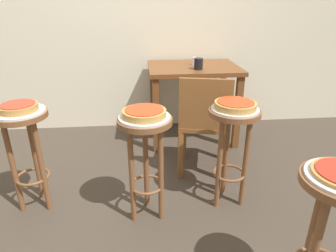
# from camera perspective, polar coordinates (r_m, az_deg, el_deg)

# --- Properties ---
(ground_plane) EXTENTS (6.00, 6.00, 0.00)m
(ground_plane) POSITION_cam_1_polar(r_m,az_deg,el_deg) (2.17, -6.49, -16.49)
(ground_plane) COLOR #42382D
(stool_foreground) EXTENTS (0.34, 0.34, 0.72)m
(stool_foreground) POSITION_cam_1_polar(r_m,az_deg,el_deg) (1.51, 29.24, -15.31)
(stool_foreground) COLOR brown
(stool_foreground) RESTS_ON ground_plane
(stool_middle) EXTENTS (0.34, 0.34, 0.72)m
(stool_middle) POSITION_cam_1_polar(r_m,az_deg,el_deg) (1.88, -4.34, -4.26)
(stool_middle) COLOR brown
(stool_middle) RESTS_ON ground_plane
(serving_plate_middle) EXTENTS (0.32, 0.32, 0.01)m
(serving_plate_middle) POSITION_cam_1_polar(r_m,az_deg,el_deg) (1.79, -4.55, 1.68)
(serving_plate_middle) COLOR silver
(serving_plate_middle) RESTS_ON stool_middle
(pizza_middle) EXTENTS (0.27, 0.27, 0.05)m
(pizza_middle) POSITION_cam_1_polar(r_m,az_deg,el_deg) (1.78, -4.57, 2.53)
(pizza_middle) COLOR tan
(pizza_middle) RESTS_ON serving_plate_middle
(stool_leftside) EXTENTS (0.34, 0.34, 0.72)m
(stool_leftside) POSITION_cam_1_polar(r_m,az_deg,el_deg) (2.05, 12.26, -2.29)
(stool_leftside) COLOR brown
(stool_leftside) RESTS_ON ground_plane
(serving_plate_leftside) EXTENTS (0.31, 0.31, 0.01)m
(serving_plate_leftside) POSITION_cam_1_polar(r_m,az_deg,el_deg) (1.97, 12.78, 3.21)
(serving_plate_leftside) COLOR silver
(serving_plate_leftside) RESTS_ON stool_leftside
(pizza_leftside) EXTENTS (0.27, 0.27, 0.05)m
(pizza_leftside) POSITION_cam_1_polar(r_m,az_deg,el_deg) (1.96, 12.85, 3.99)
(pizza_leftside) COLOR tan
(pizza_leftside) RESTS_ON serving_plate_leftside
(stool_rear) EXTENTS (0.34, 0.34, 0.72)m
(stool_rear) POSITION_cam_1_polar(r_m,az_deg,el_deg) (2.18, -25.77, -2.64)
(stool_rear) COLOR brown
(stool_rear) RESTS_ON ground_plane
(serving_plate_rear) EXTENTS (0.32, 0.32, 0.01)m
(serving_plate_rear) POSITION_cam_1_polar(r_m,az_deg,el_deg) (2.10, -26.75, 2.51)
(serving_plate_rear) COLOR silver
(serving_plate_rear) RESTS_ON stool_rear
(pizza_rear) EXTENTS (0.24, 0.24, 0.05)m
(pizza_rear) POSITION_cam_1_polar(r_m,az_deg,el_deg) (2.09, -26.89, 3.23)
(pizza_rear) COLOR #B78442
(pizza_rear) RESTS_ON serving_plate_rear
(dining_table) EXTENTS (0.89, 0.68, 0.77)m
(dining_table) POSITION_cam_1_polar(r_m,az_deg,el_deg) (3.02, 4.84, 8.91)
(dining_table) COLOR brown
(dining_table) RESTS_ON ground_plane
(cup_near_edge) EXTENTS (0.08, 0.08, 0.10)m
(cup_near_edge) POSITION_cam_1_polar(r_m,az_deg,el_deg) (2.83, 5.88, 11.84)
(cup_near_edge) COLOR black
(cup_near_edge) RESTS_ON dining_table
(condiment_shaker) EXTENTS (0.04, 0.04, 0.08)m
(condiment_shaker) POSITION_cam_1_polar(r_m,az_deg,el_deg) (3.01, 5.02, 12.33)
(condiment_shaker) COLOR white
(condiment_shaker) RESTS_ON dining_table
(wooden_chair) EXTENTS (0.48, 0.48, 0.85)m
(wooden_chair) POSITION_cam_1_polar(r_m,az_deg,el_deg) (2.41, 7.03, 0.87)
(wooden_chair) COLOR brown
(wooden_chair) RESTS_ON ground_plane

